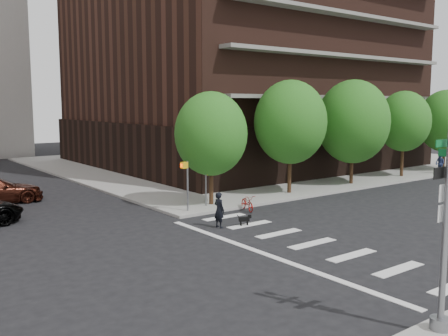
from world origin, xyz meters
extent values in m
plane|color=black|center=(0.00, 0.00, 0.00)|extent=(120.00, 120.00, 0.00)
cube|color=gray|center=(20.50, 23.50, 0.07)|extent=(39.00, 33.00, 0.15)
cube|color=silver|center=(3.00, -4.00, 0.01)|extent=(2.40, 0.50, 0.01)
cube|color=silver|center=(3.00, -2.00, 0.01)|extent=(2.40, 0.50, 0.01)
cube|color=silver|center=(3.00, 0.00, 0.01)|extent=(2.40, 0.50, 0.01)
cube|color=silver|center=(3.00, 2.00, 0.01)|extent=(2.40, 0.50, 0.01)
cube|color=silver|center=(3.00, 4.00, 0.01)|extent=(2.40, 0.50, 0.01)
cube|color=silver|center=(3.00, 6.00, 0.01)|extent=(2.40, 0.50, 0.01)
cube|color=silver|center=(0.50, 0.00, 0.01)|extent=(0.30, 13.00, 0.01)
cube|color=black|center=(18.00, 24.00, 2.15)|extent=(25.50, 25.50, 4.00)
cube|color=maroon|center=(31.20, 14.50, 2.95)|extent=(1.40, 5.00, 0.20)
cylinder|color=#301E11|center=(4.00, 8.50, 1.30)|extent=(0.24, 0.24, 2.30)
sphere|color=#235B19|center=(4.00, 8.50, 4.05)|extent=(4.00, 4.00, 4.00)
cylinder|color=#301E11|center=(10.00, 8.50, 1.45)|extent=(0.24, 0.24, 2.60)
sphere|color=#235B19|center=(10.00, 8.50, 4.55)|extent=(4.50, 4.50, 4.50)
cylinder|color=#301E11|center=(16.00, 8.50, 1.30)|extent=(0.24, 0.24, 2.30)
sphere|color=#235B19|center=(16.00, 8.50, 4.45)|extent=(5.00, 5.00, 5.00)
cylinder|color=#301E11|center=(22.00, 8.50, 1.45)|extent=(0.24, 0.24, 2.60)
sphere|color=#235B19|center=(22.00, 8.50, 4.35)|extent=(4.00, 4.00, 4.00)
cylinder|color=#301E11|center=(28.00, 8.50, 1.30)|extent=(0.24, 0.24, 2.30)
sphere|color=#235B19|center=(28.00, 8.50, 4.25)|extent=(4.50, 4.50, 4.50)
cylinder|color=slate|center=(-0.50, -7.50, 3.15)|extent=(0.16, 0.16, 6.00)
cylinder|color=slate|center=(-0.50, -7.50, 0.30)|extent=(0.50, 0.50, 0.30)
cube|color=#0A5926|center=(-0.50, -7.35, 4.75)|extent=(0.75, 0.02, 0.18)
cube|color=black|center=(-0.50, -7.38, 4.05)|extent=(0.90, 0.02, 0.28)
cube|color=silver|center=(-0.50, -7.38, 3.55)|extent=(0.32, 0.02, 0.42)
cube|color=silver|center=(-0.50, -7.38, 3.05)|extent=(0.32, 0.02, 0.42)
cylinder|color=slate|center=(2.00, 7.80, 1.45)|extent=(0.10, 0.10, 2.60)
cube|color=gold|center=(1.80, 7.80, 2.55)|extent=(0.32, 0.25, 0.32)
cylinder|color=slate|center=(3.50, 8.30, 1.25)|extent=(0.08, 0.08, 2.20)
cube|color=gold|center=(3.50, 8.15, 2.15)|extent=(0.64, 0.02, 0.64)
imported|color=maroon|center=(4.93, 6.50, 0.42)|extent=(1.05, 1.71, 0.85)
imported|color=black|center=(1.55, 4.45, 0.83)|extent=(0.64, 0.46, 1.66)
cube|color=black|center=(2.70, 4.03, 0.31)|extent=(0.51, 0.34, 0.20)
cube|color=black|center=(2.94, 3.93, 0.43)|extent=(0.18, 0.16, 0.14)
cylinder|color=black|center=(2.84, 4.08, 0.11)|extent=(0.05, 0.05, 0.21)
cylinder|color=black|center=(2.55, 3.98, 0.11)|extent=(0.05, 0.05, 0.21)
imported|color=navy|center=(25.68, 7.50, 0.95)|extent=(0.90, 0.78, 1.61)
camera|label=1|loc=(-11.78, -13.62, 5.68)|focal=40.00mm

